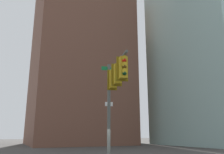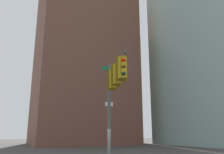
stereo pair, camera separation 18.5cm
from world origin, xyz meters
name	(u,v)px [view 2 (the right image)]	position (x,y,z in m)	size (l,w,h in m)	color
signal_pole_assembly	(114,86)	(-1.08, -0.11, 4.67)	(4.51, 1.46, 6.33)	#4C514C
building_brick_nearside	(82,60)	(38.83, -9.85, 19.42)	(20.02, 20.46, 38.84)	brown
building_brick_midblock	(98,91)	(50.00, -18.16, 14.22)	(21.77, 16.56, 28.45)	brown
building_glass_tower	(215,4)	(22.51, -37.09, 32.06)	(22.44, 23.37, 64.12)	#9EC6C1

